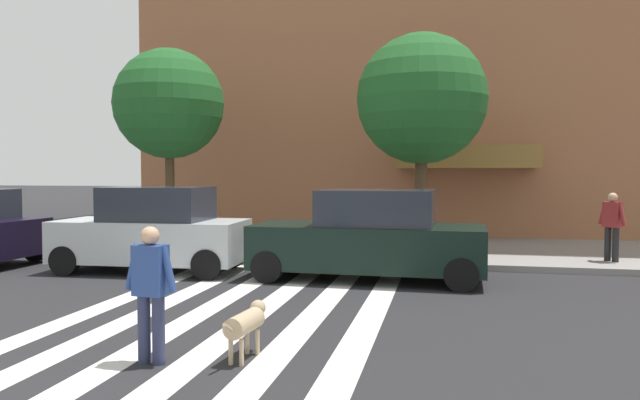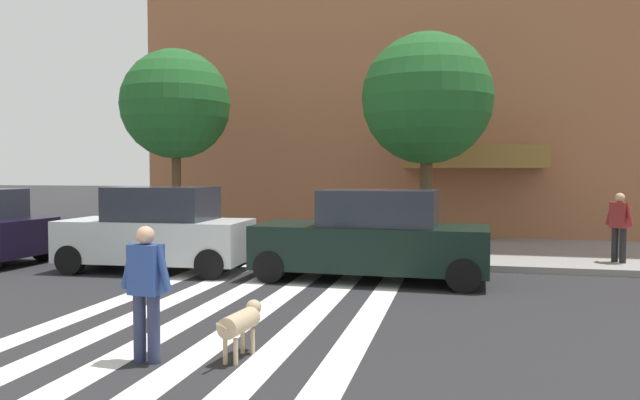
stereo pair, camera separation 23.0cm
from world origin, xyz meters
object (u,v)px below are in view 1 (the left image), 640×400
Objects in this scene: parked_car_behind_first at (153,231)px; dog_on_leash at (246,322)px; parked_car_third_in_line at (370,237)px; street_tree_middle at (422,100)px; street_tree_nearest at (169,104)px; pedestrian_dog_walker at (151,286)px; pedestrian_bystander at (612,223)px.

parked_car_behind_first reaches higher than dog_on_leash.
street_tree_middle reaches higher than parked_car_third_in_line.
dog_on_leash is (4.16, -5.63, -0.48)m from parked_car_behind_first.
street_tree_nearest is 0.99× the size of street_tree_middle.
street_tree_nearest is 7.22m from street_tree_middle.
street_tree_middle is at bearing 74.68° from parked_car_third_in_line.
parked_car_third_in_line is at bearing 72.90° from pedestrian_dog_walker.
parked_car_third_in_line is 5.70m from dog_on_leash.
pedestrian_dog_walker is at bearing -158.34° from dog_on_leash.
parked_car_behind_first is 0.75× the size of street_tree_middle.
parked_car_third_in_line is 4.77m from street_tree_middle.
street_tree_nearest is 3.46× the size of pedestrian_bystander.
street_tree_nearest is (-6.29, 3.59, 3.33)m from parked_car_third_in_line.
pedestrian_dog_walker is at bearing -106.47° from street_tree_middle.
parked_car_behind_first is 7.02m from dog_on_leash.
parked_car_behind_first reaches higher than parked_car_third_in_line.
street_tree_nearest reaches higher than pedestrian_bystander.
parked_car_third_in_line is 4.66× the size of dog_on_leash.
street_tree_middle is (0.92, 3.36, 3.26)m from parked_car_third_in_line.
street_tree_middle is 3.49× the size of pedestrian_bystander.
parked_car_behind_first is at bearing 126.47° from dog_on_leash.
dog_on_leash is at bearing -100.92° from street_tree_middle.
street_tree_middle is 5.50m from pedestrian_bystander.
pedestrian_dog_walker is 11.43m from pedestrian_bystander.
street_tree_middle is at bearing 79.08° from dog_on_leash.
pedestrian_dog_walker is (3.12, -6.04, 0.00)m from parked_car_behind_first.
street_tree_nearest reaches higher than dog_on_leash.
parked_car_third_in_line is at bearing -0.04° from parked_car_behind_first.
pedestrian_bystander is (7.29, 8.79, 0.15)m from pedestrian_dog_walker.
parked_car_third_in_line is at bearing -105.32° from street_tree_middle.
street_tree_nearest is 5.40× the size of dog_on_leash.
dog_on_leash is at bearing -59.27° from street_tree_nearest.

